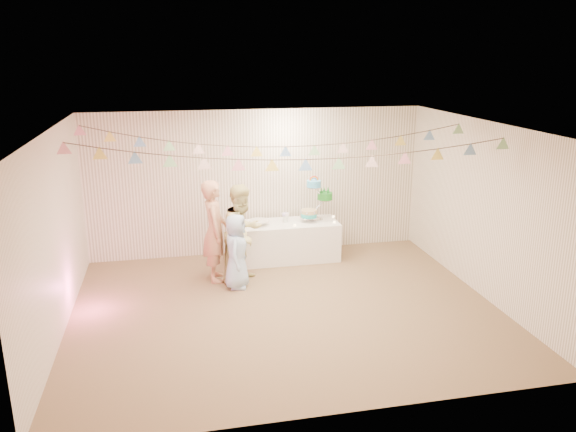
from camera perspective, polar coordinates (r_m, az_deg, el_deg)
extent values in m
plane|color=brown|center=(8.17, -0.22, -9.41)|extent=(6.00, 6.00, 0.00)
plane|color=white|center=(7.42, -0.24, 8.99)|extent=(6.00, 6.00, 0.00)
plane|color=white|center=(10.08, -3.11, 3.41)|extent=(6.00, 6.00, 0.00)
plane|color=white|center=(5.42, 5.18, -8.21)|extent=(6.00, 6.00, 0.00)
plane|color=white|center=(7.70, -22.67, -1.94)|extent=(5.00, 5.00, 0.00)
plane|color=white|center=(8.78, 19.31, 0.56)|extent=(5.00, 5.00, 0.00)
cube|color=white|center=(9.92, -0.15, -2.55)|extent=(1.81, 0.72, 0.68)
cylinder|color=white|center=(9.66, -2.94, -0.48)|extent=(0.35, 0.35, 0.02)
imported|color=tan|center=(8.97, -7.46, -1.50)|extent=(0.43, 0.62, 1.65)
imported|color=#D7CA84|center=(8.91, -4.63, -1.75)|extent=(0.97, 0.94, 1.58)
imported|color=#ACCCF4|center=(8.71, -5.25, -3.58)|extent=(0.52, 0.66, 1.18)
cylinder|color=#FFD88C|center=(9.54, -4.68, -1.14)|extent=(0.04, 0.04, 0.03)
cylinder|color=#FFD88C|center=(9.92, -2.35, -0.42)|extent=(0.04, 0.04, 0.03)
cylinder|color=#FFD88C|center=(9.62, 0.69, -0.93)|extent=(0.04, 0.04, 0.03)
cylinder|color=#FFD88C|center=(10.09, 1.54, -0.12)|extent=(0.04, 0.04, 0.03)
cylinder|color=#FFD88C|center=(9.83, 4.74, -0.61)|extent=(0.04, 0.04, 0.03)
cylinder|color=#FFD88C|center=(10.16, 4.65, -0.05)|extent=(0.04, 0.04, 0.03)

